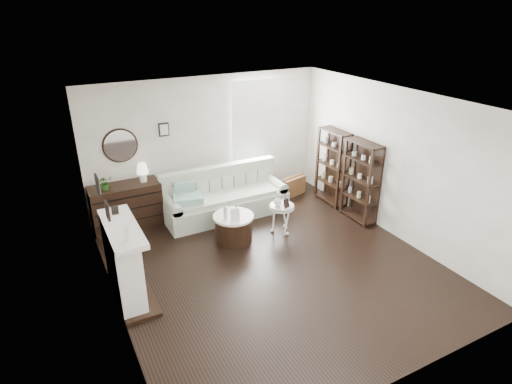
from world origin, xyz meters
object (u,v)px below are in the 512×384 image
drum_table (234,228)px  dresser (126,206)px  pedestal_table (282,207)px  sofa (225,199)px

drum_table → dresser: bearing=137.3°
dresser → pedestal_table: bearing=-32.1°
dresser → pedestal_table: 2.97m
dresser → drum_table: size_ratio=1.76×
sofa → dresser: 1.92m
sofa → dresser: size_ratio=1.92×
sofa → pedestal_table: size_ratio=4.46×
sofa → drum_table: bearing=-105.4°
drum_table → sofa: bearing=74.6°
sofa → drum_table: size_ratio=3.39×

